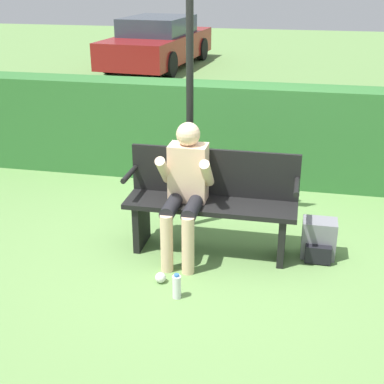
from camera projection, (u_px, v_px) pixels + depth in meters
The scene contains 9 objects.
ground_plane at pixel (210, 251), 5.04m from camera, with size 40.00×40.00×0.00m, color #668E4C.
hedge_back at pixel (238, 134), 6.53m from camera, with size 12.00×0.47×1.20m.
park_bench at pixel (212, 201), 4.90m from camera, with size 1.56×0.42×0.95m.
person_seated at pixel (185, 185), 4.74m from camera, with size 0.48×0.62×1.23m.
backpack at pixel (319, 240), 4.88m from camera, with size 0.31×0.29×0.36m.
water_bottle at pixel (177, 287), 4.30m from camera, with size 0.07×0.07×0.22m.
signpost at pixel (190, 59), 4.91m from camera, with size 0.44×0.09×2.94m.
parked_car at pixel (158, 43), 14.29m from camera, with size 2.15×4.59×1.29m.
litter_crumple at pixel (161, 278), 4.52m from camera, with size 0.09×0.09×0.09m.
Camera 1 is at (0.74, -4.37, 2.47)m, focal length 50.00 mm.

